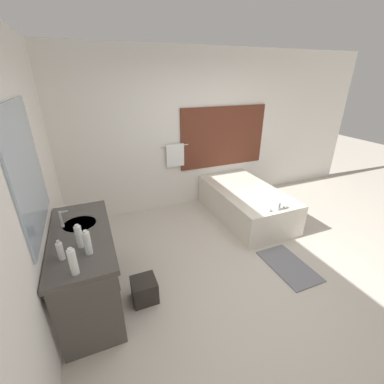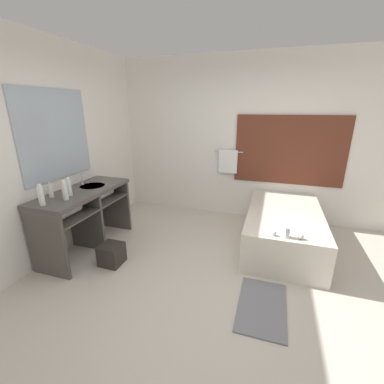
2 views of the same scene
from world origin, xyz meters
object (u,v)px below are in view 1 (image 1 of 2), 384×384
at_px(bathtub, 245,201).
at_px(water_bottle_2, 79,236).
at_px(waste_bin, 144,290).
at_px(soap_dispenser, 60,251).
at_px(water_bottle_1, 73,262).
at_px(water_bottle_3, 87,243).

relative_size(bathtub, water_bottle_2, 7.64).
distance_m(water_bottle_2, waste_bin, 0.98).
height_order(bathtub, soap_dispenser, soap_dispenser).
distance_m(water_bottle_1, waste_bin, 1.06).
distance_m(water_bottle_3, waste_bin, 0.95).
distance_m(bathtub, soap_dispenser, 3.06).
bearing_deg(soap_dispenser, water_bottle_3, -1.25).
xyz_separation_m(bathtub, water_bottle_2, (-2.56, -1.14, 0.68)).
bearing_deg(water_bottle_1, water_bottle_3, 63.54).
height_order(bathtub, waste_bin, bathtub).
xyz_separation_m(bathtub, water_bottle_1, (-2.61, -1.50, 0.68)).
height_order(water_bottle_3, waste_bin, water_bottle_3).
relative_size(water_bottle_3, soap_dispenser, 1.23).
relative_size(water_bottle_1, soap_dispenser, 1.28).
distance_m(water_bottle_1, water_bottle_2, 0.36).
bearing_deg(water_bottle_2, bathtub, 24.00).
xyz_separation_m(soap_dispenser, waste_bin, (0.67, 0.11, -0.80)).
xyz_separation_m(water_bottle_2, waste_bin, (0.52, -0.02, -0.83)).
relative_size(water_bottle_1, water_bottle_2, 1.05).
height_order(water_bottle_1, waste_bin, water_bottle_1).
bearing_deg(bathtub, water_bottle_2, -156.00).
bearing_deg(waste_bin, bathtub, 29.62).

